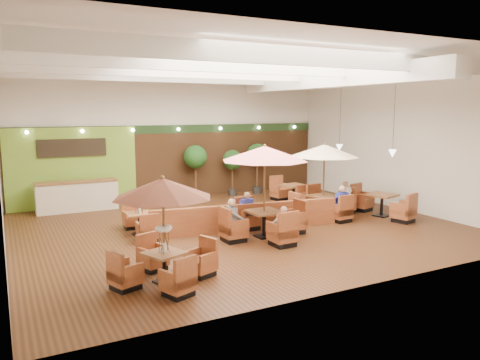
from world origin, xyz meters
TOP-DOWN VIEW (x-y plane):
  - room at (0.25, 1.22)m, footprint 14.04×14.00m
  - service_counter at (-4.40, 5.10)m, footprint 3.00×0.75m
  - booth_divider at (0.04, -0.55)m, footprint 6.33×1.04m
  - table_0 at (-3.82, -3.74)m, footprint 2.54×2.54m
  - table_1 at (0.11, -1.48)m, footprint 2.80×2.80m
  - table_2 at (3.48, 0.00)m, footprint 2.66×2.66m
  - table_3 at (-3.22, 0.55)m, footprint 0.82×2.36m
  - table_4 at (5.40, -0.99)m, footprint 1.16×2.93m
  - table_5 at (3.74, 2.32)m, footprint 1.02×2.83m
  - topiary_0 at (0.60, 5.30)m, footprint 1.02×1.02m
  - topiary_1 at (2.41, 5.30)m, footprint 0.90×0.90m
  - topiary_2 at (3.69, 5.30)m, footprint 1.01×1.01m
  - diner_0 at (0.11, -2.53)m, footprint 0.35×0.28m
  - diner_1 at (0.11, -0.42)m, footprint 0.37×0.30m
  - diner_2 at (-0.94, -1.48)m, footprint 0.37×0.43m
  - diner_3 at (3.48, -0.99)m, footprint 0.41×0.34m
  - diner_4 at (4.47, 0.00)m, footprint 0.32×0.39m

SIDE VIEW (x-z plane):
  - table_5 at x=3.74m, z-range -0.12..0.92m
  - table_4 at x=5.40m, z-range -0.12..0.92m
  - booth_divider at x=0.04m, z-range 0.00..0.88m
  - table_3 at x=-3.22m, z-range -0.25..1.23m
  - service_counter at x=-4.40m, z-range -0.01..1.17m
  - diner_0 at x=0.11m, z-range 0.37..1.08m
  - diner_1 at x=0.11m, z-range 0.36..1.13m
  - diner_4 at x=4.47m, z-range 0.36..1.13m
  - diner_3 at x=3.48m, z-range 0.35..1.19m
  - diner_2 at x=-0.94m, z-range 0.35..1.19m
  - topiary_1 at x=2.41m, z-range 0.51..2.60m
  - table_0 at x=-3.82m, z-range 0.44..2.89m
  - topiary_2 at x=3.69m, z-range 0.57..2.91m
  - topiary_0 at x=0.60m, z-range 0.58..2.95m
  - table_2 at x=3.48m, z-range 0.48..3.19m
  - table_1 at x=0.11m, z-range 0.50..3.36m
  - room at x=0.25m, z-range 0.87..6.39m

